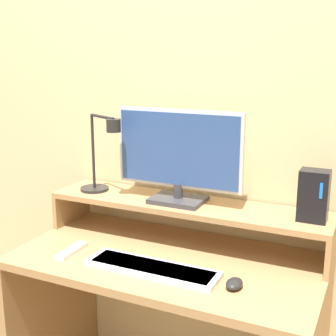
{
  "coord_description": "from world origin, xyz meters",
  "views": [
    {
      "loc": [
        0.67,
        -1.14,
        1.49
      ],
      "look_at": [
        -0.01,
        0.32,
        1.09
      ],
      "focal_mm": 50.0,
      "sensor_mm": 36.0,
      "label": 1
    }
  ],
  "objects_px": {
    "remote_control": "(72,251)",
    "keyboard": "(151,268)",
    "monitor": "(179,155)",
    "router_dock": "(314,196)",
    "mouse": "(234,284)",
    "desk_lamp": "(102,157)"
  },
  "relations": [
    {
      "from": "router_dock",
      "to": "monitor",
      "type": "bearing_deg",
      "value": -179.44
    },
    {
      "from": "keyboard",
      "to": "monitor",
      "type": "bearing_deg",
      "value": 95.13
    },
    {
      "from": "mouse",
      "to": "remote_control",
      "type": "height_order",
      "value": "mouse"
    },
    {
      "from": "keyboard",
      "to": "mouse",
      "type": "bearing_deg",
      "value": 0.91
    },
    {
      "from": "monitor",
      "to": "router_dock",
      "type": "relative_size",
      "value": 2.83
    },
    {
      "from": "monitor",
      "to": "mouse",
      "type": "relative_size",
      "value": 6.67
    },
    {
      "from": "monitor",
      "to": "router_dock",
      "type": "height_order",
      "value": "monitor"
    },
    {
      "from": "desk_lamp",
      "to": "keyboard",
      "type": "height_order",
      "value": "desk_lamp"
    },
    {
      "from": "mouse",
      "to": "remote_control",
      "type": "distance_m",
      "value": 0.63
    },
    {
      "from": "router_dock",
      "to": "mouse",
      "type": "distance_m",
      "value": 0.42
    },
    {
      "from": "remote_control",
      "to": "keyboard",
      "type": "bearing_deg",
      "value": -1.25
    },
    {
      "from": "monitor",
      "to": "remote_control",
      "type": "bearing_deg",
      "value": -137.84
    },
    {
      "from": "monitor",
      "to": "router_dock",
      "type": "xyz_separation_m",
      "value": [
        0.51,
        0.0,
        -0.1
      ]
    },
    {
      "from": "monitor",
      "to": "mouse",
      "type": "height_order",
      "value": "monitor"
    },
    {
      "from": "keyboard",
      "to": "mouse",
      "type": "xyz_separation_m",
      "value": [
        0.29,
        0.0,
        0.0
      ]
    },
    {
      "from": "desk_lamp",
      "to": "remote_control",
      "type": "height_order",
      "value": "desk_lamp"
    },
    {
      "from": "monitor",
      "to": "desk_lamp",
      "type": "bearing_deg",
      "value": -174.07
    },
    {
      "from": "monitor",
      "to": "router_dock",
      "type": "bearing_deg",
      "value": 0.56
    },
    {
      "from": "mouse",
      "to": "keyboard",
      "type": "bearing_deg",
      "value": -179.09
    },
    {
      "from": "desk_lamp",
      "to": "mouse",
      "type": "relative_size",
      "value": 4.27
    },
    {
      "from": "keyboard",
      "to": "remote_control",
      "type": "distance_m",
      "value": 0.34
    },
    {
      "from": "desk_lamp",
      "to": "router_dock",
      "type": "relative_size",
      "value": 1.81
    }
  ]
}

